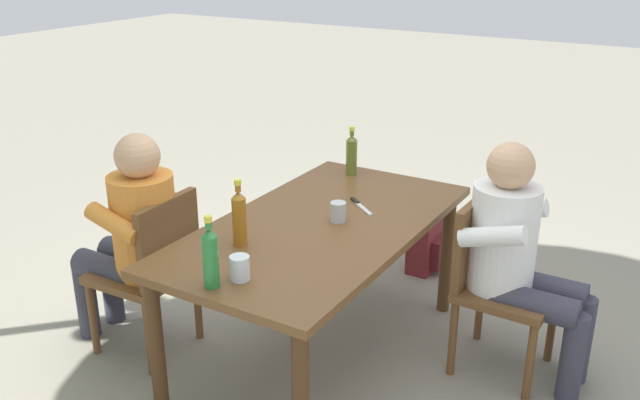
% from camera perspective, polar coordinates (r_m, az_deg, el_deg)
% --- Properties ---
extents(ground_plane, '(24.00, 24.00, 0.00)m').
position_cam_1_polar(ground_plane, '(3.67, -0.00, -12.78)').
color(ground_plane, gray).
extents(dining_table, '(1.71, 0.91, 0.75)m').
position_cam_1_polar(dining_table, '(3.35, -0.00, -3.33)').
color(dining_table, brown).
rests_on(dining_table, ground_plane).
extents(chair_near_right, '(0.45, 0.45, 0.87)m').
position_cam_1_polar(chair_near_right, '(3.48, 14.19, -6.24)').
color(chair_near_right, brown).
rests_on(chair_near_right, ground_plane).
extents(chair_far_left, '(0.46, 0.46, 0.87)m').
position_cam_1_polar(chair_far_left, '(3.58, -13.72, -5.38)').
color(chair_far_left, brown).
rests_on(chair_far_left, ground_plane).
extents(person_in_white_shirt, '(0.47, 0.62, 1.18)m').
position_cam_1_polar(person_in_white_shirt, '(3.38, 16.19, -4.13)').
color(person_in_white_shirt, white).
rests_on(person_in_white_shirt, ground_plane).
extents(person_in_plaid_shirt, '(0.47, 0.62, 1.18)m').
position_cam_1_polar(person_in_plaid_shirt, '(3.58, -15.24, -2.57)').
color(person_in_plaid_shirt, orange).
rests_on(person_in_plaid_shirt, ground_plane).
extents(bottle_amber, '(0.06, 0.06, 0.31)m').
position_cam_1_polar(bottle_amber, '(3.06, -6.74, -1.42)').
color(bottle_amber, '#996019').
rests_on(bottle_amber, dining_table).
extents(bottle_olive, '(0.06, 0.06, 0.28)m').
position_cam_1_polar(bottle_olive, '(3.95, 2.65, 3.86)').
color(bottle_olive, '#566623').
rests_on(bottle_olive, dining_table).
extents(bottle_green, '(0.06, 0.06, 0.30)m').
position_cam_1_polar(bottle_green, '(2.71, -9.11, -4.69)').
color(bottle_green, '#287A38').
rests_on(bottle_green, dining_table).
extents(cup_glass, '(0.08, 0.08, 0.10)m').
position_cam_1_polar(cup_glass, '(2.79, -6.70, -5.64)').
color(cup_glass, silver).
rests_on(cup_glass, dining_table).
extents(cup_steel, '(0.08, 0.08, 0.10)m').
position_cam_1_polar(cup_steel, '(3.32, 1.51, -0.99)').
color(cup_steel, '#B2B7BC').
rests_on(cup_steel, dining_table).
extents(table_knife, '(0.16, 0.20, 0.01)m').
position_cam_1_polar(table_knife, '(3.52, 3.33, -0.42)').
color(table_knife, silver).
rests_on(table_knife, dining_table).
extents(backpack_by_near_side, '(0.33, 0.21, 0.44)m').
position_cam_1_polar(backpack_by_near_side, '(4.51, 9.01, -3.16)').
color(backpack_by_near_side, maroon).
rests_on(backpack_by_near_side, ground_plane).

